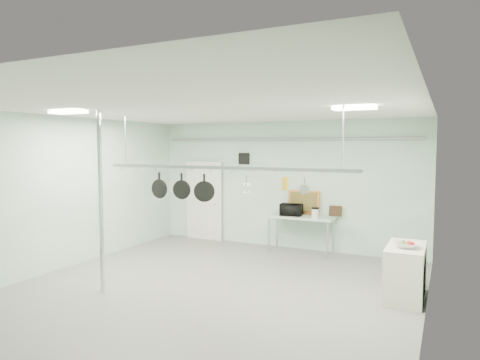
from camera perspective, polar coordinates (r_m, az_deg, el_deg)
The scene contains 25 objects.
floor at distance 7.67m, azimuth -4.99°, elevation -15.07°, with size 8.00×8.00×0.00m, color gray.
ceiling at distance 7.26m, azimuth -5.16°, elevation 9.41°, with size 7.00×8.00×0.02m, color silver.
back_wall at distance 10.89m, azimuth 5.82°, elevation -0.63°, with size 7.00×0.02×3.20m, color silver.
right_wall at distance 6.27m, azimuth 23.51°, elevation -4.73°, with size 0.02×8.00×3.20m, color silver.
door at distance 11.89m, azimuth -4.77°, elevation -2.86°, with size 1.10×0.10×2.20m, color silver.
wall_vent at distance 11.26m, azimuth 0.54°, elevation 2.87°, with size 0.30×0.04×0.30m, color black.
conduit_pipe at distance 10.76m, azimuth 5.70°, elevation 5.44°, with size 0.07×0.07×6.60m, color gray.
chrome_pole at distance 7.86m, azimuth -18.08°, elevation -2.79°, with size 0.08×0.08×3.20m, color silver.
prep_table at distance 10.43m, azimuth 8.15°, elevation -5.14°, with size 1.60×0.70×0.91m.
side_cabinet at distance 7.90m, azimuth 21.19°, elevation -11.35°, with size 0.60×1.20×0.90m, color silver.
pot_rack at distance 7.40m, azimuth -2.58°, elevation 1.88°, with size 4.80×0.06×1.00m.
light_panel_left at distance 8.04m, azimuth -21.95°, elevation 8.41°, with size 0.65×0.30×0.05m, color white.
light_panel_right at distance 6.95m, azimuth 15.01°, elevation 9.25°, with size 0.65×0.30×0.05m, color white.
microwave at distance 10.41m, azimuth 6.87°, elevation -3.93°, with size 0.52×0.35×0.29m, color black.
coffee_canister at distance 10.10m, azimuth 9.99°, elevation -4.43°, with size 0.16×0.16×0.22m, color silver.
painting_large at distance 10.67m, azimuth 8.47°, elevation -2.95°, with size 0.78×0.05×0.58m, color #C27734.
painting_small at distance 10.48m, azimuth 12.60°, elevation -4.05°, with size 0.30×0.04×0.25m, color black.
fruit_bowl at distance 7.63m, azimuth 21.37°, elevation -8.08°, with size 0.38×0.38×0.09m, color silver.
skillet_left at distance 8.13m, azimuth -10.71°, elevation -0.66°, with size 0.36×0.06×0.48m, color black, non-canonical shape.
skillet_mid at distance 7.84m, azimuth -7.79°, elevation -0.79°, with size 0.35×0.06×0.47m, color black, non-canonical shape.
skillet_right at distance 7.59m, azimuth -4.80°, elevation -1.03°, with size 0.37×0.06×0.50m, color black, non-canonical shape.
whisk at distance 7.20m, azimuth 0.86°, elevation -0.64°, with size 0.18×0.18×0.33m, color #A7A7AB, non-canonical shape.
grater at distance 6.93m, azimuth 6.01°, elevation -0.47°, with size 0.10×0.02×0.23m, color gold, non-canonical shape.
saucepan at distance 6.83m, azimuth 8.61°, elevation -0.69°, with size 0.15×0.08×0.26m, color silver, non-canonical shape.
fruit_cluster at distance 7.62m, azimuth 21.38°, elevation -7.78°, with size 0.24×0.24×0.09m, color #B61018, non-canonical shape.
Camera 1 is at (3.73, -6.19, 2.56)m, focal length 32.00 mm.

